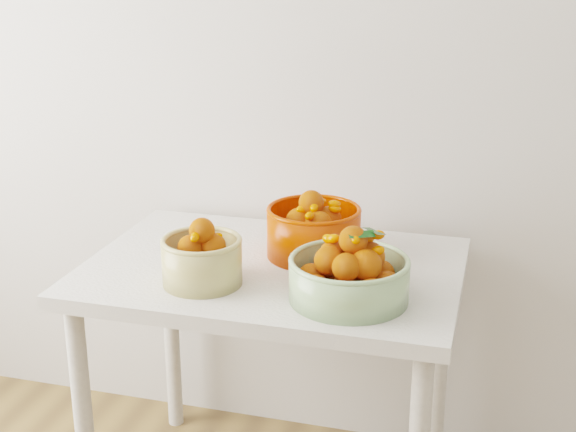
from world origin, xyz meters
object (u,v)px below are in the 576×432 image
object	(u,v)px
bowl_cream	(202,259)
bowl_green	(350,275)
bowl_orange	(314,230)
table	(273,297)

from	to	relation	value
bowl_cream	bowl_green	xyz separation A→B (m)	(0.38, 0.00, -0.00)
bowl_green	bowl_orange	world-z (taller)	bowl_green
table	bowl_orange	distance (m)	0.21
bowl_green	table	bearing A→B (deg)	145.97
bowl_orange	bowl_cream	bearing A→B (deg)	-130.82
bowl_cream	bowl_green	distance (m)	0.38
table	bowl_cream	xyz separation A→B (m)	(-0.14, -0.17, 0.16)
bowl_cream	bowl_green	world-z (taller)	bowl_green
table	bowl_orange	world-z (taller)	bowl_orange
bowl_orange	table	bearing A→B (deg)	-132.77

